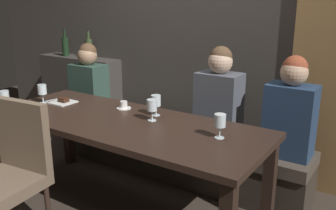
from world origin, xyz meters
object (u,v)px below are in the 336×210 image
object	(u,v)px
banquette_bench	(173,152)
espresso_cup	(124,106)
wine_glass_far_right	(156,102)
wine_glass_near_left	(4,97)
dining_table	(124,131)
chair_near_side	(13,166)
wine_glass_center_back	(42,90)
dessert_plate	(63,101)
diner_bearded	(219,97)
wine_glass_near_right	(220,122)
fork_on_table	(54,100)
wine_glass_end_right	(152,106)
wine_bottle_dark_red	(65,46)
diner_far_end	(291,110)
diner_redhead	(89,81)
wine_bottle_pale_label	(89,48)

from	to	relation	value
banquette_bench	espresso_cup	distance (m)	0.74
wine_glass_far_right	wine_glass_near_left	bearing A→B (deg)	-152.99
dining_table	chair_near_side	bearing A→B (deg)	-116.04
wine_glass_center_back	wine_glass_far_right	xyz separation A→B (m)	(1.03, 0.25, -0.00)
chair_near_side	dessert_plate	world-z (taller)	chair_near_side
chair_near_side	wine_glass_center_back	world-z (taller)	chair_near_side
diner_bearded	espresso_cup	xyz separation A→B (m)	(-0.65, -0.46, -0.06)
dining_table	espresso_cup	bearing A→B (deg)	129.55
wine_glass_far_right	dessert_plate	distance (m)	0.90
wine_glass_near_right	fork_on_table	distance (m)	1.66
banquette_bench	wine_glass_near_right	distance (m)	1.17
dessert_plate	dining_table	bearing A→B (deg)	-5.83
wine_glass_center_back	espresso_cup	xyz separation A→B (m)	(0.70, 0.25, -0.09)
banquette_bench	wine_glass_end_right	bearing A→B (deg)	-72.57
banquette_bench	wine_bottle_dark_red	size ratio (longest dim) A/B	7.67
wine_glass_near_left	dessert_plate	size ratio (longest dim) A/B	0.86
diner_far_end	wine_bottle_dark_red	size ratio (longest dim) A/B	2.38
chair_near_side	diner_far_end	world-z (taller)	diner_far_end
chair_near_side	wine_bottle_dark_red	distance (m)	2.28
wine_glass_near_left	espresso_cup	size ratio (longest dim) A/B	1.37
dining_table	wine_glass_end_right	xyz separation A→B (m)	(0.18, 0.11, 0.20)
diner_bearded	espresso_cup	world-z (taller)	diner_bearded
wine_bottle_dark_red	wine_glass_near_right	bearing A→B (deg)	-20.63
diner_redhead	wine_bottle_pale_label	world-z (taller)	wine_bottle_pale_label
wine_glass_near_right	dessert_plate	size ratio (longest dim) A/B	0.86
wine_glass_far_right	dessert_plate	world-z (taller)	wine_glass_far_right
wine_glass_end_right	fork_on_table	distance (m)	1.08
banquette_bench	wine_glass_near_left	world-z (taller)	wine_glass_near_left
diner_far_end	wine_bottle_pale_label	xyz separation A→B (m)	(-2.42, 0.33, 0.25)
espresso_cup	diner_bearded	bearing A→B (deg)	35.29
banquette_bench	wine_bottle_dark_red	world-z (taller)	wine_bottle_dark_red
wine_glass_far_right	chair_near_side	bearing A→B (deg)	-117.07
diner_far_end	wine_glass_center_back	bearing A→B (deg)	-159.32
wine_glass_center_back	diner_redhead	bearing A→B (deg)	101.08
diner_far_end	wine_glass_end_right	distance (m)	1.04
wine_glass_far_right	wine_bottle_dark_red	bearing A→B (deg)	157.48
wine_glass_end_right	wine_bottle_pale_label	bearing A→B (deg)	149.27
banquette_bench	wine_glass_end_right	distance (m)	0.88
wine_bottle_pale_label	wine_glass_near_right	size ratio (longest dim) A/B	1.99
diner_redhead	fork_on_table	world-z (taller)	diner_redhead
wine_glass_far_right	wine_glass_near_right	size ratio (longest dim) A/B	1.00
dining_table	chair_near_side	xyz separation A→B (m)	(-0.35, -0.72, -0.09)
wine_bottle_dark_red	fork_on_table	bearing A→B (deg)	-47.10
dining_table	diner_far_end	bearing A→B (deg)	34.44
dining_table	fork_on_table	world-z (taller)	fork_on_table
banquette_bench	espresso_cup	xyz separation A→B (m)	(-0.19, -0.46, 0.54)
wine_bottle_dark_red	wine_glass_end_right	size ratio (longest dim) A/B	1.99
wine_bottle_dark_red	wine_glass_far_right	distance (m)	2.04
fork_on_table	wine_glass_end_right	bearing A→B (deg)	11.45
diner_redhead	wine_glass_near_left	bearing A→B (deg)	-86.55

